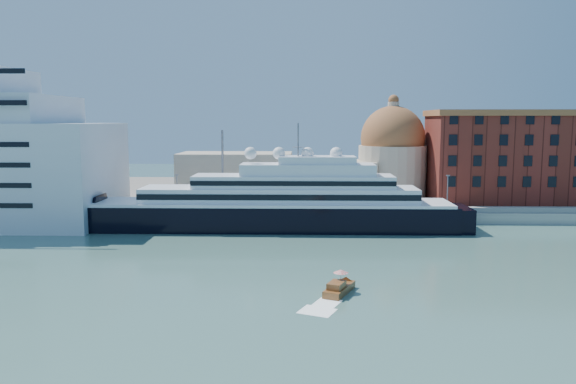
{
  "coord_description": "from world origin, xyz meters",
  "views": [
    {
      "loc": [
        -2.04,
        -92.54,
        22.6
      ],
      "look_at": [
        -4.88,
        18.0,
        8.5
      ],
      "focal_mm": 35.0,
      "sensor_mm": 36.0,
      "label": 1
    }
  ],
  "objects": [
    {
      "name": "service_barge",
      "position": [
        -59.3,
        22.0,
        0.84
      ],
      "size": [
        13.77,
        8.45,
        2.94
      ],
      "rotation": [
        0.0,
        0.0,
        0.34
      ],
      "color": "white",
      "rests_on": "ground"
    },
    {
      "name": "superyacht",
      "position": [
        -11.19,
        23.0,
        4.46
      ],
      "size": [
        86.45,
        11.99,
        25.84
      ],
      "color": "black",
      "rests_on": "ground"
    },
    {
      "name": "warehouse",
      "position": [
        52.0,
        52.0,
        13.79
      ],
      "size": [
        43.0,
        19.0,
        23.25
      ],
      "color": "maroon",
      "rests_on": "land"
    },
    {
      "name": "quay",
      "position": [
        0.0,
        34.0,
        1.25
      ],
      "size": [
        180.0,
        10.0,
        2.5
      ],
      "primitive_type": "cube",
      "color": "gray",
      "rests_on": "ground"
    },
    {
      "name": "church",
      "position": [
        6.39,
        57.72,
        10.91
      ],
      "size": [
        66.0,
        18.0,
        25.5
      ],
      "color": "beige",
      "rests_on": "land"
    },
    {
      "name": "water_taxi",
      "position": [
        2.81,
        -20.84,
        0.77
      ],
      "size": [
        4.73,
        7.08,
        3.2
      ],
      "rotation": [
        0.0,
        0.0,
        -0.41
      ],
      "color": "brown",
      "rests_on": "ground"
    },
    {
      "name": "land",
      "position": [
        0.0,
        75.0,
        1.0
      ],
      "size": [
        260.0,
        72.0,
        2.0
      ],
      "primitive_type": "cube",
      "color": "slate",
      "rests_on": "ground"
    },
    {
      "name": "quay_fence",
      "position": [
        0.0,
        29.5,
        3.1
      ],
      "size": [
        180.0,
        0.1,
        1.2
      ],
      "primitive_type": "cube",
      "color": "slate",
      "rests_on": "quay"
    },
    {
      "name": "ground",
      "position": [
        0.0,
        0.0,
        0.0
      ],
      "size": [
        400.0,
        400.0,
        0.0
      ],
      "primitive_type": "plane",
      "color": "#39635A",
      "rests_on": "ground"
    },
    {
      "name": "lamp_posts",
      "position": [
        -12.67,
        32.27,
        9.84
      ],
      "size": [
        120.8,
        2.4,
        18.0
      ],
      "color": "slate",
      "rests_on": "quay"
    }
  ]
}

